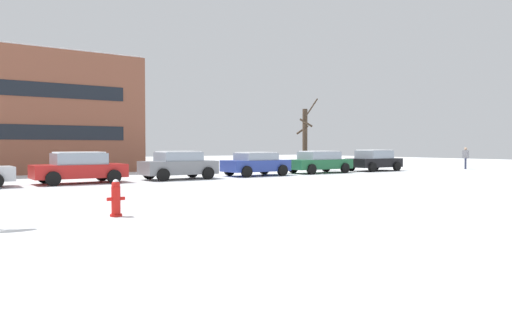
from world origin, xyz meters
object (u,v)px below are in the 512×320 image
(parked_car_green, at_px, (319,162))
(parked_car_black, at_px, (374,160))
(fire_hydrant, at_px, (116,198))
(parked_car_gray, at_px, (179,165))
(parked_car_blue, at_px, (256,164))
(pedestrian_crossing, at_px, (466,156))
(parked_car_red, at_px, (79,167))

(parked_car_green, height_order, parked_car_black, parked_car_black)
(fire_hydrant, bearing_deg, parked_car_gray, 58.05)
(parked_car_blue, bearing_deg, pedestrian_crossing, -6.95)
(parked_car_blue, bearing_deg, parked_car_black, -0.55)
(parked_car_gray, bearing_deg, pedestrian_crossing, -5.13)
(fire_hydrant, relative_size, parked_car_blue, 0.24)
(fire_hydrant, xyz_separation_m, parked_car_green, (16.89, 11.30, 0.27))
(parked_car_green, bearing_deg, fire_hydrant, -146.21)
(parked_car_green, distance_m, parked_car_black, 4.98)
(parked_car_gray, xyz_separation_m, parked_car_blue, (4.98, 0.12, -0.04))
(parked_car_gray, relative_size, parked_car_black, 1.00)
(parked_car_blue, height_order, pedestrian_crossing, pedestrian_crossing)
(parked_car_blue, height_order, parked_car_black, parked_car_black)
(parked_car_red, bearing_deg, parked_car_blue, 0.06)
(parked_car_red, distance_m, parked_car_blue, 9.96)
(pedestrian_crossing, bearing_deg, parked_car_black, 165.13)
(fire_hydrant, distance_m, pedestrian_crossing, 31.01)
(parked_car_blue, relative_size, parked_car_green, 0.88)
(parked_car_gray, distance_m, parked_car_green, 9.96)
(parked_car_gray, height_order, parked_car_black, parked_car_black)
(pedestrian_crossing, bearing_deg, parked_car_red, 175.55)
(fire_hydrant, bearing_deg, parked_car_green, 33.79)
(parked_car_green, bearing_deg, parked_car_red, -179.72)
(parked_car_gray, height_order, parked_car_green, parked_car_gray)
(parked_car_red, distance_m, parked_car_black, 19.91)
(parked_car_blue, relative_size, pedestrian_crossing, 2.34)
(parked_car_red, bearing_deg, parked_car_green, 0.28)
(fire_hydrant, height_order, parked_car_gray, parked_car_gray)
(parked_car_gray, relative_size, pedestrian_crossing, 2.35)
(fire_hydrant, bearing_deg, pedestrian_crossing, 17.01)
(parked_car_green, bearing_deg, pedestrian_crossing, -9.90)
(pedestrian_crossing, bearing_deg, parked_car_blue, 173.05)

